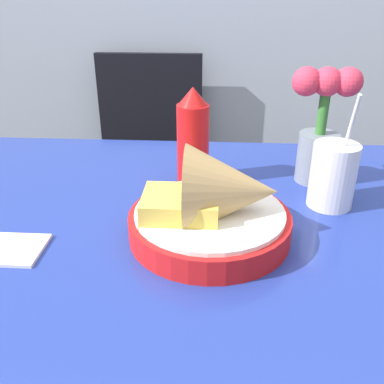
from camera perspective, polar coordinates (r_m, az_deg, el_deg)
dining_table at (r=0.90m, az=-2.13°, el=-8.18°), size 1.15×0.84×0.73m
chair_far_window at (r=1.67m, az=-5.77°, el=4.95°), size 0.40×0.40×0.90m
food_basket at (r=0.75m, az=3.37°, el=-2.11°), size 0.29×0.29×0.17m
ketchup_bottle at (r=0.95m, az=0.12°, el=7.25°), size 0.07×0.07×0.22m
drink_cup at (r=0.90m, az=18.24°, el=1.87°), size 0.09×0.09×0.24m
flower_vase at (r=0.98m, az=16.84°, el=8.48°), size 0.15×0.09×0.26m
napkin at (r=0.80m, az=-23.33°, el=-7.01°), size 0.12×0.10×0.01m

